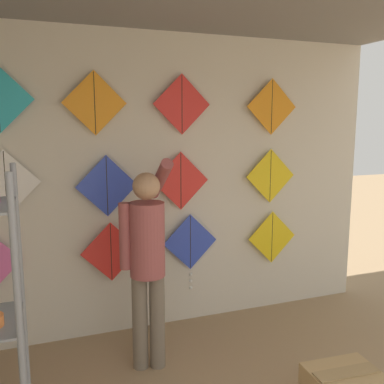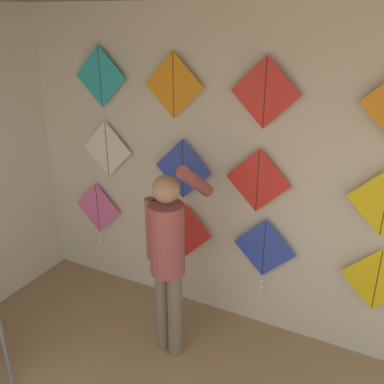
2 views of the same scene
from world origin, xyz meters
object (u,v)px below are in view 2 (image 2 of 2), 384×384
(kite_2, at_px, (264,252))
(kite_4, at_px, (107,149))
(kite_8, at_px, (100,77))
(kite_3, at_px, (377,280))
(kite_0, at_px, (98,210))
(kite_5, at_px, (183,169))
(kite_6, at_px, (258,181))
(kite_9, at_px, (173,85))
(kite_1, at_px, (185,231))
(kite_10, at_px, (265,93))
(shopkeeper, at_px, (168,251))

(kite_2, distance_m, kite_4, 1.77)
(kite_8, bearing_deg, kite_3, 0.00)
(kite_8, bearing_deg, kite_0, -179.77)
(kite_3, relative_size, kite_5, 1.00)
(kite_0, distance_m, kite_2, 1.80)
(kite_2, bearing_deg, kite_0, 179.99)
(kite_2, height_order, kite_5, kite_5)
(kite_6, height_order, kite_9, kite_9)
(kite_1, distance_m, kite_6, 0.92)
(kite_8, bearing_deg, kite_4, 0.00)
(kite_1, bearing_deg, kite_10, 0.00)
(kite_3, bearing_deg, kite_10, 180.00)
(kite_4, distance_m, kite_9, 0.99)
(kite_5, bearing_deg, kite_8, 180.00)
(kite_5, xyz_separation_m, kite_8, (-0.84, 0.00, 0.75))
(kite_1, bearing_deg, shopkeeper, -73.68)
(kite_9, bearing_deg, kite_3, 0.00)
(shopkeeper, bearing_deg, kite_0, 166.19)
(kite_6, bearing_deg, kite_8, 180.00)
(kite_1, distance_m, kite_5, 0.61)
(kite_2, relative_size, kite_9, 1.38)
(kite_1, xyz_separation_m, kite_9, (-0.10, 0.00, 1.34))
(shopkeeper, distance_m, kite_2, 0.88)
(kite_0, relative_size, kite_2, 0.91)
(kite_3, relative_size, kite_6, 1.00)
(shopkeeper, relative_size, kite_3, 3.10)
(shopkeeper, xyz_separation_m, kite_3, (1.51, 0.62, -0.18))
(kite_8, height_order, kite_9, kite_8)
(shopkeeper, xyz_separation_m, kite_2, (0.59, 0.62, -0.18))
(kite_6, bearing_deg, kite_10, 0.00)
(kite_2, distance_m, kite_6, 0.65)
(kite_3, height_order, kite_5, kite_5)
(shopkeeper, relative_size, kite_4, 3.10)
(shopkeeper, height_order, kite_8, kite_8)
(kite_2, distance_m, kite_9, 1.62)
(kite_10, bearing_deg, shopkeeper, -129.35)
(kite_6, bearing_deg, kite_4, 180.00)
(kite_2, distance_m, kite_10, 1.36)
(kite_0, bearing_deg, kite_6, 0.02)
(kite_3, xyz_separation_m, kite_5, (-1.71, 0.00, 0.64))
(kite_3, xyz_separation_m, kite_10, (-1.00, 0.00, 1.36))
(shopkeeper, bearing_deg, kite_9, 127.71)
(kite_4, height_order, kite_5, kite_4)
(kite_10, bearing_deg, kite_8, 180.00)
(kite_9, bearing_deg, kite_6, 0.00)
(kite_3, xyz_separation_m, kite_8, (-2.55, 0.00, 1.39))
(kite_5, height_order, kite_8, kite_8)
(kite_8, xyz_separation_m, kite_9, (0.76, 0.00, -0.02))
(shopkeeper, xyz_separation_m, kite_0, (-1.21, 0.62, -0.16))
(shopkeeper, xyz_separation_m, kite_9, (-0.28, 0.62, 1.18))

